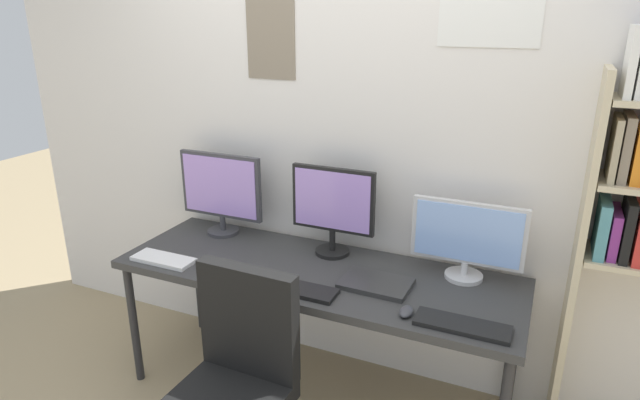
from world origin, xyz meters
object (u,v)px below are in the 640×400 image
monitor_center (333,206)px  laptop_closed (376,283)px  desk (316,279)px  mouse_right_side (206,266)px  mouse_left_side (406,312)px  monitor_left (221,190)px  keyboard_right (462,325)px  keyboard_left (164,259)px  monitor_right (467,238)px  keyboard_center (295,288)px

monitor_center → laptop_closed: (0.32, -0.25, -0.25)m
desk → mouse_right_side: bearing=-157.0°
mouse_right_side → mouse_left_side: bearing=-0.9°
monitor_left → mouse_left_side: (1.21, -0.44, -0.24)m
keyboard_right → mouse_right_side: 1.25m
desk → monitor_left: bearing=162.7°
keyboard_right → laptop_closed: (-0.43, 0.19, 0.00)m
monitor_left → mouse_left_side: bearing=-20.1°
keyboard_left → mouse_right_side: size_ratio=3.44×
mouse_left_side → mouse_right_side: same height
mouse_left_side → mouse_right_side: size_ratio=1.00×
laptop_closed → monitor_right: bearing=36.1°
desk → monitor_right: 0.76m
monitor_center → keyboard_left: size_ratio=1.42×
monitor_center → mouse_right_side: size_ratio=4.88×
laptop_closed → keyboard_left: bearing=-168.6°
keyboard_center → mouse_right_side: bearing=178.0°
keyboard_right → laptop_closed: 0.47m
desk → mouse_left_side: size_ratio=20.91×
monitor_center → mouse_right_side: (-0.50, -0.43, -0.25)m
monitor_right → keyboard_center: (-0.68, -0.44, -0.20)m
keyboard_left → keyboard_right: (1.51, 0.00, 0.00)m
keyboard_left → laptop_closed: (1.08, 0.19, 0.00)m
monitor_center → keyboard_center: size_ratio=1.19×
monitor_left → monitor_center: bearing=-0.0°
keyboard_left → monitor_left: bearing=81.0°
keyboard_right → keyboard_center: bearing=180.0°
keyboard_center → laptop_closed: (0.32, 0.19, 0.00)m
mouse_left_side → monitor_center: bearing=139.8°
desk → mouse_left_side: (0.52, -0.23, 0.07)m
monitor_right → mouse_right_side: bearing=-160.3°
monitor_left → keyboard_center: size_ratio=1.28×
desk → mouse_left_side: mouse_left_side is taller
keyboard_right → mouse_right_side: (-1.25, 0.02, 0.01)m
monitor_right → laptop_closed: monitor_right is taller
monitor_right → mouse_right_side: (-1.18, -0.43, -0.19)m
monitor_left → monitor_center: monitor_left is taller
keyboard_right → mouse_left_side: size_ratio=3.98×
desk → laptop_closed: laptop_closed is taller
keyboard_center → laptop_closed: 0.38m
monitor_center → monitor_right: monitor_center is taller
mouse_left_side → laptop_closed: bearing=135.8°
monitor_center → mouse_left_side: bearing=-40.2°
monitor_right → mouse_left_side: 0.51m
monitor_center → mouse_right_side: bearing=-139.7°
monitor_right → keyboard_right: 0.49m
desk → monitor_right: size_ratio=3.81×
monitor_center → keyboard_right: bearing=-30.4°
monitor_right → keyboard_right: (0.07, -0.44, -0.20)m
monitor_left → desk: bearing=-17.3°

